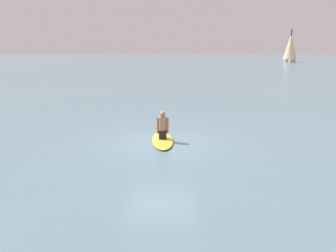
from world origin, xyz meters
The scene contains 4 objects.
ground_plane centered at (0.00, 0.00, 0.00)m, with size 400.00×400.00×0.00m, color slate.
surfboard centered at (-0.03, -0.25, 0.05)m, with size 2.73×0.77×0.11m, color gold.
person_paddler centered at (-0.03, -0.25, 0.57)m, with size 0.45×0.37×1.03m.
sailboat_far_left centered at (-23.20, -82.55, 3.83)m, with size 3.68×4.91×8.20m.
Camera 1 is at (-1.55, 12.22, 3.35)m, focal length 37.39 mm.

